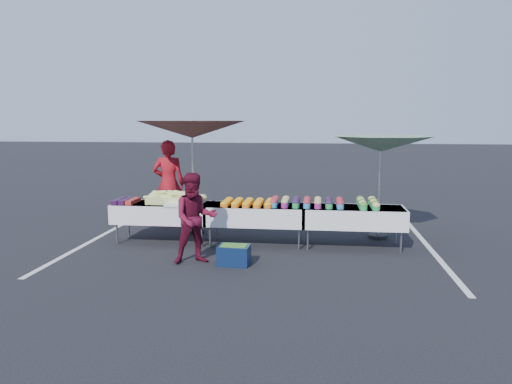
# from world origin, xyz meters

# --- Properties ---
(ground) EXTENTS (80.00, 80.00, 0.00)m
(ground) POSITION_xyz_m (0.00, 0.00, 0.00)
(ground) COLOR black
(stripe_left) EXTENTS (0.10, 5.00, 0.00)m
(stripe_left) POSITION_xyz_m (-3.20, 0.00, 0.00)
(stripe_left) COLOR silver
(stripe_left) RESTS_ON ground
(stripe_right) EXTENTS (0.10, 5.00, 0.00)m
(stripe_right) POSITION_xyz_m (3.20, 0.00, 0.00)
(stripe_right) COLOR silver
(stripe_right) RESTS_ON ground
(table_left) EXTENTS (1.86, 0.81, 0.75)m
(table_left) POSITION_xyz_m (-1.80, 0.00, 0.58)
(table_left) COLOR white
(table_left) RESTS_ON ground
(table_center) EXTENTS (1.86, 0.81, 0.75)m
(table_center) POSITION_xyz_m (0.00, 0.00, 0.58)
(table_center) COLOR white
(table_center) RESTS_ON ground
(table_right) EXTENTS (1.86, 0.81, 0.75)m
(table_right) POSITION_xyz_m (1.80, 0.00, 0.58)
(table_right) COLOR white
(table_right) RESTS_ON ground
(berry_punnets) EXTENTS (0.40, 0.54, 0.08)m
(berry_punnets) POSITION_xyz_m (-2.51, -0.06, 0.79)
(berry_punnets) COLOR black
(berry_punnets) RESTS_ON table_left
(corn_pile) EXTENTS (1.16, 0.57, 0.26)m
(corn_pile) POSITION_xyz_m (-1.56, 0.04, 0.84)
(corn_pile) COLOR #DBDD71
(corn_pile) RESTS_ON table_left
(plastic_bags) EXTENTS (0.30, 0.25, 0.05)m
(plastic_bags) POSITION_xyz_m (-1.50, -0.30, 0.78)
(plastic_bags) COLOR white
(plastic_bags) RESTS_ON table_left
(carrot_bowls) EXTENTS (0.95, 0.69, 0.11)m
(carrot_bowls) POSITION_xyz_m (-0.15, -0.01, 0.80)
(carrot_bowls) COLOR orange
(carrot_bowls) RESTS_ON table_center
(potato_cups) EXTENTS (1.34, 0.58, 0.16)m
(potato_cups) POSITION_xyz_m (0.95, 0.00, 0.83)
(potato_cups) COLOR #2985C2
(potato_cups) RESTS_ON table_right
(bean_baskets) EXTENTS (0.36, 0.86, 0.15)m
(bean_baskets) POSITION_xyz_m (2.06, 0.08, 0.82)
(bean_baskets) COLOR green
(bean_baskets) RESTS_ON table_right
(vendor) EXTENTS (0.74, 0.53, 1.90)m
(vendor) POSITION_xyz_m (-2.10, 1.38, 0.95)
(vendor) COLOR maroon
(vendor) RESTS_ON ground
(customer) EXTENTS (0.88, 0.80, 1.49)m
(customer) POSITION_xyz_m (-0.84, -1.33, 0.75)
(customer) COLOR #5B0D23
(customer) RESTS_ON ground
(umbrella_left) EXTENTS (2.65, 2.65, 2.34)m
(umbrella_left) POSITION_xyz_m (-1.40, 0.80, 2.12)
(umbrella_left) COLOR black
(umbrella_left) RESTS_ON ground
(umbrella_right) EXTENTS (2.57, 2.57, 2.05)m
(umbrella_right) POSITION_xyz_m (2.34, 0.80, 1.85)
(umbrella_right) COLOR black
(umbrella_right) RESTS_ON ground
(storage_bin) EXTENTS (0.52, 0.39, 0.33)m
(storage_bin) POSITION_xyz_m (-0.19, -1.37, 0.17)
(storage_bin) COLOR #0C1D3D
(storage_bin) RESTS_ON ground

